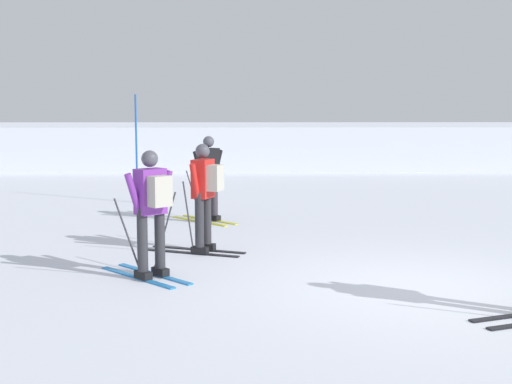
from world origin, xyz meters
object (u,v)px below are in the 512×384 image
skier_black (209,176)px  trail_marker_pole (136,149)px  skier_purple (152,208)px  skier_red (204,192)px

skier_black → trail_marker_pole: bearing=123.2°
skier_black → trail_marker_pole: size_ratio=0.66×
skier_purple → skier_red: bearing=69.8°
skier_red → trail_marker_pole: 6.11m
skier_black → skier_purple: bearing=-96.4°
skier_purple → trail_marker_pole: 7.54m
skier_black → skier_purple: same height
skier_purple → trail_marker_pole: trail_marker_pole is taller
skier_black → skier_red: (0.08, -2.95, 0.04)m
skier_red → trail_marker_pole: size_ratio=0.66×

